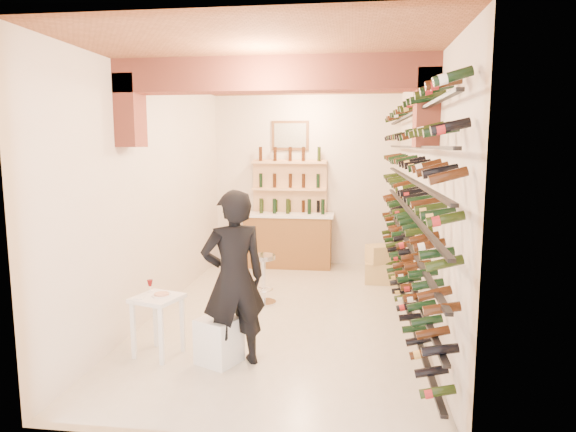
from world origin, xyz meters
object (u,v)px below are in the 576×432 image
object	(u,v)px
wine_rack	(404,202)
tasting_table	(158,307)
person	(234,279)
chrome_barstool	(263,275)
back_counter	(288,239)
white_stool	(219,340)
crate_lower	(382,272)

from	to	relation	value
wine_rack	tasting_table	xyz separation A→B (m)	(-2.72, -1.50, -1.01)
tasting_table	person	distance (m)	0.96
person	chrome_barstool	size ratio (longest dim) A/B	2.56
tasting_table	chrome_barstool	world-z (taller)	tasting_table
back_counter	tasting_table	world-z (taller)	back_counter
back_counter	chrome_barstool	world-z (taller)	back_counter
back_counter	chrome_barstool	bearing A→B (deg)	-91.86
wine_rack	person	xyz separation A→B (m)	(-1.84, -1.62, -0.63)
back_counter	chrome_barstool	xyz separation A→B (m)	(-0.07, -2.25, -0.12)
tasting_table	white_stool	size ratio (longest dim) A/B	1.66
back_counter	chrome_barstool	size ratio (longest dim) A/B	2.37
wine_rack	chrome_barstool	bearing A→B (deg)	168.05
back_counter	crate_lower	size ratio (longest dim) A/B	2.96
back_counter	person	size ratio (longest dim) A/B	0.93
wine_rack	chrome_barstool	size ratio (longest dim) A/B	7.96
crate_lower	person	bearing A→B (deg)	-117.08
white_stool	tasting_table	bearing A→B (deg)	171.86
back_counter	white_stool	size ratio (longest dim) A/B	3.52
wine_rack	back_counter	size ratio (longest dim) A/B	3.35
chrome_barstool	person	bearing A→B (deg)	-88.33
back_counter	tasting_table	distance (m)	4.24
chrome_barstool	back_counter	bearing A→B (deg)	88.14
tasting_table	crate_lower	distance (m)	4.16
chrome_barstool	tasting_table	bearing A→B (deg)	-113.28
back_counter	crate_lower	world-z (taller)	back_counter
back_counter	crate_lower	bearing A→B (deg)	-28.27
tasting_table	person	size ratio (longest dim) A/B	0.44
crate_lower	chrome_barstool	bearing A→B (deg)	-143.10
person	crate_lower	distance (m)	3.84
white_stool	person	xyz separation A→B (m)	(0.17, -0.02, 0.68)
back_counter	tasting_table	xyz separation A→B (m)	(-0.89, -4.15, 0.01)
person	crate_lower	size ratio (longest dim) A/B	3.19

